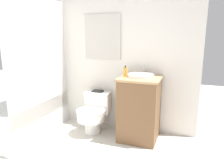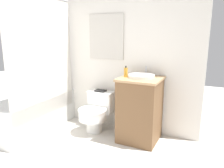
% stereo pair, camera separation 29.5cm
% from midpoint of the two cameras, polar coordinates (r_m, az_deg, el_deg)
% --- Properties ---
extents(wall_back, '(3.26, 0.07, 2.50)m').
position_cam_midpoint_polar(wall_back, '(3.51, -1.41, 9.48)').
color(wall_back, white).
rests_on(wall_back, ground_plane).
extents(shower_area, '(0.66, 1.37, 1.98)m').
position_cam_midpoint_polar(shower_area, '(3.60, -18.01, -6.58)').
color(shower_area, white).
rests_on(shower_area, ground_plane).
extents(toilet, '(0.43, 0.56, 0.59)m').
position_cam_midpoint_polar(toilet, '(3.37, -1.70, -7.24)').
color(toilet, white).
rests_on(toilet, ground_plane).
extents(vanity, '(0.55, 0.55, 0.90)m').
position_cam_midpoint_polar(vanity, '(3.08, 10.03, -6.57)').
color(vanity, brown).
rests_on(vanity, ground_plane).
extents(sink, '(0.36, 0.39, 0.13)m').
position_cam_midpoint_polar(sink, '(2.98, 10.51, 2.06)').
color(sink, white).
rests_on(sink, vanity).
extents(soap_bottle, '(0.05, 0.05, 0.15)m').
position_cam_midpoint_polar(soap_bottle, '(2.97, 6.47, 3.07)').
color(soap_bottle, gold).
rests_on(soap_bottle, vanity).
extents(book_on_tank, '(0.16, 0.11, 0.02)m').
position_cam_midpoint_polar(book_on_tank, '(3.41, -0.55, -1.80)').
color(book_on_tank, black).
rests_on(book_on_tank, toilet).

